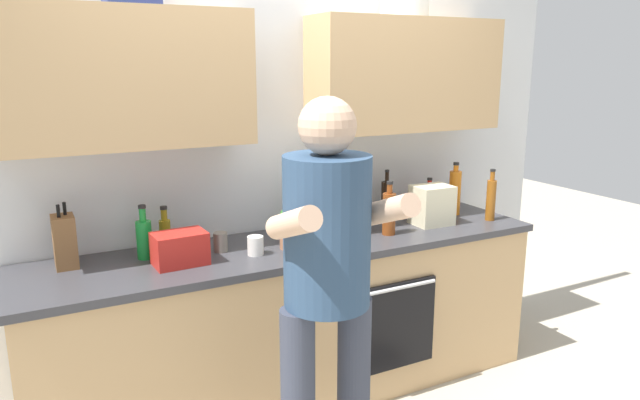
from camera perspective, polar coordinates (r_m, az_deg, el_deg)
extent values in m
plane|color=#B2A893|center=(3.54, -2.14, -18.27)|extent=(12.00, 12.00, 0.00)
cube|color=silver|center=(3.40, -4.93, 3.06)|extent=(4.00, 0.06, 2.50)
cube|color=tan|center=(2.94, -18.52, 11.16)|extent=(1.19, 0.32, 0.65)
cube|color=tan|center=(3.57, 8.37, 11.94)|extent=(1.19, 0.32, 0.65)
cylinder|color=silver|center=(3.57, 8.23, 17.98)|extent=(0.28, 0.28, 0.10)
cube|color=tan|center=(3.33, -2.20, -11.95)|extent=(2.80, 0.60, 0.86)
cube|color=#38383D|center=(3.17, -2.27, -4.56)|extent=(2.84, 0.64, 0.04)
cube|color=black|center=(3.27, 6.96, -12.19)|extent=(0.56, 0.02, 0.50)
cylinder|color=silver|center=(3.16, 7.32, -8.57)|extent=(0.52, 0.02, 0.02)
cylinder|color=#383D4C|center=(2.63, 3.27, -18.72)|extent=(0.14, 0.14, 0.92)
cylinder|color=navy|center=(2.26, 0.68, -3.11)|extent=(0.34, 0.34, 0.59)
sphere|color=#D8AD8C|center=(2.18, 0.71, 7.23)|extent=(0.22, 0.22, 0.22)
cylinder|color=#D8AD8C|center=(2.04, -2.67, -2.28)|extent=(0.09, 0.31, 0.19)
cylinder|color=#D8AD8C|center=(2.23, 6.67, -1.00)|extent=(0.09, 0.31, 0.19)
cylinder|color=#198C33|center=(3.02, -16.73, -3.74)|extent=(0.08, 0.08, 0.19)
cylinder|color=#198C33|center=(2.99, -16.89, -1.40)|extent=(0.03, 0.03, 0.07)
cylinder|color=black|center=(2.98, -16.95, -0.63)|extent=(0.04, 0.04, 0.02)
cylinder|color=orange|center=(3.82, 12.98, 0.68)|extent=(0.08, 0.08, 0.28)
cylinder|color=orange|center=(3.79, 13.10, 3.04)|extent=(0.03, 0.03, 0.04)
cylinder|color=black|center=(3.78, 13.12, 3.46)|extent=(0.04, 0.04, 0.02)
cylinder|color=brown|center=(3.31, 6.73, -1.37)|extent=(0.07, 0.07, 0.24)
cylinder|color=brown|center=(3.28, 6.80, 1.09)|extent=(0.03, 0.03, 0.05)
cylinder|color=black|center=(3.27, 6.82, 1.69)|extent=(0.04, 0.04, 0.02)
cylinder|color=olive|center=(3.13, -14.83, -3.32)|extent=(0.06, 0.06, 0.16)
cylinder|color=olive|center=(3.10, -14.94, -1.41)|extent=(0.03, 0.03, 0.06)
cylinder|color=black|center=(3.09, -14.98, -0.74)|extent=(0.04, 0.04, 0.02)
cylinder|color=red|center=(3.79, 10.54, -0.21)|extent=(0.05, 0.05, 0.16)
cylinder|color=red|center=(3.76, 10.61, 1.45)|extent=(0.03, 0.03, 0.06)
cylinder|color=black|center=(3.75, 10.63, 2.02)|extent=(0.03, 0.03, 0.01)
cylinder|color=black|center=(3.64, 6.48, -0.03)|extent=(0.07, 0.07, 0.23)
cylinder|color=black|center=(3.61, 6.54, 2.26)|extent=(0.02, 0.02, 0.06)
cylinder|color=black|center=(3.60, 6.55, 2.83)|extent=(0.03, 0.03, 0.01)
cylinder|color=#8C4C14|center=(3.73, 16.29, -0.03)|extent=(0.06, 0.06, 0.25)
cylinder|color=#8C4C14|center=(3.70, 16.44, 2.26)|extent=(0.03, 0.03, 0.06)
cylinder|color=black|center=(3.70, 16.48, 2.79)|extent=(0.03, 0.03, 0.01)
cylinder|color=silver|center=(3.31, -2.36, -1.59)|extent=(0.07, 0.07, 0.20)
cylinder|color=silver|center=(3.29, -2.38, 0.38)|extent=(0.03, 0.03, 0.03)
cylinder|color=black|center=(3.28, -2.38, 0.78)|extent=(0.03, 0.03, 0.01)
cylinder|color=slate|center=(3.05, -9.66, -4.06)|extent=(0.07, 0.07, 0.10)
cylinder|color=#BF4C47|center=(3.18, -0.39, -3.35)|extent=(0.08, 0.08, 0.08)
cylinder|color=white|center=(2.98, -6.30, -4.43)|extent=(0.08, 0.08, 0.10)
cube|color=brown|center=(3.02, -23.59, -3.73)|extent=(0.10, 0.14, 0.25)
cylinder|color=black|center=(2.96, -24.12, -0.99)|extent=(0.02, 0.02, 0.06)
cylinder|color=black|center=(3.00, -23.61, -0.76)|extent=(0.02, 0.02, 0.06)
cylinder|color=#9E6647|center=(3.07, -2.64, -3.75)|extent=(0.14, 0.14, 0.10)
sphere|color=#2D6B28|center=(3.04, -2.67, -1.79)|extent=(0.14, 0.14, 0.14)
cube|color=tan|center=(3.31, 2.31, -1.49)|extent=(0.23, 0.18, 0.21)
cube|color=red|center=(2.89, -13.49, -4.61)|extent=(0.26, 0.18, 0.16)
cube|color=beige|center=(3.56, 10.85, -0.49)|extent=(0.23, 0.19, 0.24)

